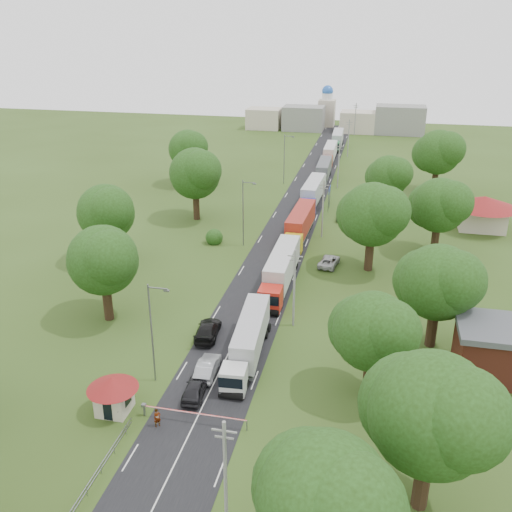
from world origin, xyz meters
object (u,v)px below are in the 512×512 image
(guard_booth, at_px, (113,390))
(info_sign, at_px, (329,193))
(boom_barrier, at_px, (179,412))
(car_lane_front, at_px, (195,389))
(truck_0, at_px, (249,340))
(car_lane_mid, at_px, (207,367))
(pedestrian_near, at_px, (157,418))

(guard_booth, xyz_separation_m, info_sign, (12.40, 60.00, 0.84))
(boom_barrier, distance_m, car_lane_front, 3.52)
(info_sign, xyz_separation_m, car_lane_front, (-6.29, -56.49, -2.23))
(truck_0, bearing_deg, car_lane_mid, -130.80)
(truck_0, xyz_separation_m, car_lane_mid, (-3.17, -3.68, -1.25))
(info_sign, bearing_deg, pedestrian_near, -97.52)
(boom_barrier, xyz_separation_m, info_sign, (6.56, 60.00, 2.11))
(car_lane_mid, bearing_deg, guard_booth, 45.66)
(info_sign, relative_size, car_lane_mid, 0.86)
(truck_0, height_order, car_lane_mid, truck_0)
(boom_barrier, distance_m, info_sign, 60.39)
(truck_0, distance_m, car_lane_mid, 5.02)
(truck_0, relative_size, car_lane_mid, 2.92)
(car_lane_mid, bearing_deg, truck_0, -133.61)
(boom_barrier, bearing_deg, info_sign, 83.76)
(boom_barrier, bearing_deg, guard_booth, -179.99)
(pedestrian_near, bearing_deg, boom_barrier, -5.85)
(car_lane_front, relative_size, car_lane_mid, 0.95)
(info_sign, bearing_deg, car_lane_mid, -96.67)
(guard_booth, bearing_deg, boom_barrier, 0.01)
(boom_barrier, relative_size, car_lane_mid, 1.93)
(truck_0, height_order, car_lane_front, truck_0)
(pedestrian_near, bearing_deg, car_lane_mid, 35.30)
(car_lane_mid, distance_m, pedestrian_near, 8.30)
(guard_booth, distance_m, car_lane_front, 7.18)
(truck_0, bearing_deg, guard_booth, -131.28)
(car_lane_mid, relative_size, pedestrian_near, 2.86)
(car_lane_front, xyz_separation_m, pedestrian_near, (-1.77, -4.60, 0.06))
(car_lane_front, distance_m, car_lane_mid, 3.49)
(truck_0, distance_m, car_lane_front, 7.98)
(boom_barrier, height_order, info_sign, info_sign)
(info_sign, height_order, car_lane_front, info_sign)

